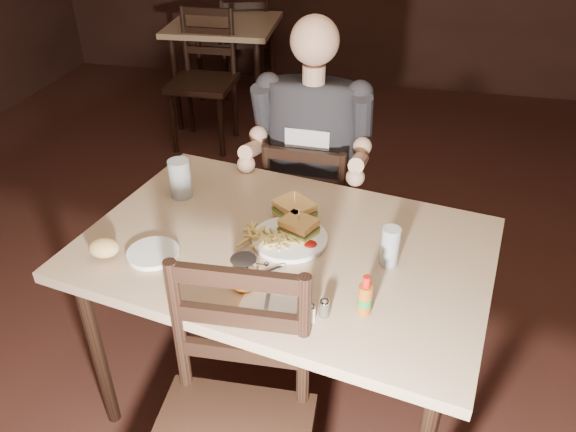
% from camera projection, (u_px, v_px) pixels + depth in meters
% --- Properties ---
extents(room_shell, '(7.00, 7.00, 7.00)m').
position_uv_depth(room_shell, '(295.00, 35.00, 1.73)').
color(room_shell, black).
rests_on(room_shell, ground).
extents(main_table, '(1.48, 1.11, 0.77)m').
position_uv_depth(main_table, '(285.00, 261.00, 1.92)').
color(main_table, tan).
rests_on(main_table, ground).
extents(bg_table, '(0.86, 0.86, 0.77)m').
position_uv_depth(bg_table, '(224.00, 34.00, 4.36)').
color(bg_table, tan).
rests_on(bg_table, ground).
extents(chair_far, '(0.41, 0.45, 0.86)m').
position_uv_depth(chair_far, '(311.00, 215.00, 2.65)').
color(chair_far, black).
rests_on(chair_far, ground).
extents(bg_chair_far, '(0.59, 0.61, 0.99)m').
position_uv_depth(bg_chair_far, '(245.00, 38.00, 4.91)').
color(bg_chair_far, black).
rests_on(bg_chair_far, ground).
extents(bg_chair_near, '(0.45, 0.49, 0.96)m').
position_uv_depth(bg_chair_near, '(202.00, 83.00, 4.02)').
color(bg_chair_near, black).
rests_on(bg_chair_near, ground).
extents(diner, '(0.53, 0.43, 0.91)m').
position_uv_depth(diner, '(311.00, 128.00, 2.36)').
color(diner, '#27272B').
rests_on(diner, chair_far).
extents(dinner_plate, '(0.29, 0.29, 0.01)m').
position_uv_depth(dinner_plate, '(290.00, 240.00, 1.89)').
color(dinner_plate, white).
rests_on(dinner_plate, main_table).
extents(sandwich_left, '(0.16, 0.16, 0.11)m').
position_uv_depth(sandwich_left, '(295.00, 204.00, 1.97)').
color(sandwich_left, '#DCAC5E').
rests_on(sandwich_left, dinner_plate).
extents(sandwich_right, '(0.14, 0.13, 0.10)m').
position_uv_depth(sandwich_right, '(299.00, 223.00, 1.88)').
color(sandwich_right, '#DCAC5E').
rests_on(sandwich_right, dinner_plate).
extents(fries_pile, '(0.25, 0.20, 0.04)m').
position_uv_depth(fries_pile, '(269.00, 235.00, 1.87)').
color(fries_pile, '#D1B459').
rests_on(fries_pile, dinner_plate).
extents(ketchup_dollop, '(0.05, 0.05, 0.01)m').
position_uv_depth(ketchup_dollop, '(310.00, 244.00, 1.85)').
color(ketchup_dollop, maroon).
rests_on(ketchup_dollop, dinner_plate).
extents(glass_left, '(0.09, 0.09, 0.15)m').
position_uv_depth(glass_left, '(180.00, 179.00, 2.10)').
color(glass_left, silver).
rests_on(glass_left, main_table).
extents(glass_right, '(0.07, 0.07, 0.13)m').
position_uv_depth(glass_right, '(390.00, 246.00, 1.76)').
color(glass_right, silver).
rests_on(glass_right, main_table).
extents(hot_sauce, '(0.05, 0.05, 0.13)m').
position_uv_depth(hot_sauce, '(365.00, 295.00, 1.57)').
color(hot_sauce, '#934710').
rests_on(hot_sauce, main_table).
extents(salt_shaker, '(0.04, 0.04, 0.06)m').
position_uv_depth(salt_shaker, '(310.00, 313.00, 1.56)').
color(salt_shaker, white).
rests_on(salt_shaker, main_table).
extents(pepper_shaker, '(0.04, 0.04, 0.06)m').
position_uv_depth(pepper_shaker, '(324.00, 308.00, 1.58)').
color(pepper_shaker, '#38332D').
rests_on(pepper_shaker, main_table).
extents(syrup_dispenser, '(0.09, 0.09, 0.10)m').
position_uv_depth(syrup_dispenser, '(244.00, 273.00, 1.67)').
color(syrup_dispenser, '#934710').
rests_on(syrup_dispenser, main_table).
extents(napkin, '(0.18, 0.17, 0.00)m').
position_uv_depth(napkin, '(270.00, 304.00, 1.63)').
color(napkin, white).
rests_on(napkin, main_table).
extents(knife, '(0.04, 0.19, 0.00)m').
position_uv_depth(knife, '(267.00, 304.00, 1.62)').
color(knife, silver).
rests_on(knife, napkin).
extents(fork, '(0.11, 0.11, 0.00)m').
position_uv_depth(fork, '(265.00, 273.00, 1.74)').
color(fork, silver).
rests_on(fork, napkin).
extents(side_plate, '(0.19, 0.19, 0.01)m').
position_uv_depth(side_plate, '(153.00, 254.00, 1.82)').
color(side_plate, white).
rests_on(side_plate, main_table).
extents(bread_roll, '(0.11, 0.10, 0.06)m').
position_uv_depth(bread_roll, '(104.00, 248.00, 1.79)').
color(bread_roll, tan).
rests_on(bread_roll, side_plate).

